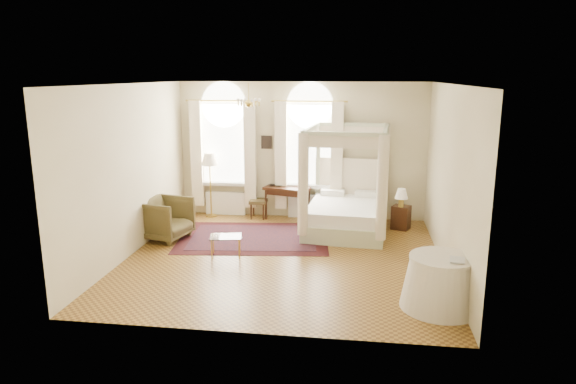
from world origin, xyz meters
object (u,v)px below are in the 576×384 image
(writing_desk, at_px, (287,192))
(armchair, at_px, (165,219))
(stool, at_px, (258,203))
(canopy_bed, at_px, (346,209))
(coffee_table, at_px, (226,238))
(floor_lamp, at_px, (210,162))
(side_table, at_px, (441,283))
(nightstand, at_px, (401,217))

(writing_desk, bearing_deg, armchair, -141.88)
(stool, bearing_deg, canopy_bed, -21.98)
(canopy_bed, xyz_separation_m, coffee_table, (-2.27, -1.90, -0.17))
(writing_desk, bearing_deg, floor_lamp, 180.00)
(floor_lamp, distance_m, side_table, 6.72)
(floor_lamp, bearing_deg, coffee_table, -68.42)
(writing_desk, xyz_separation_m, stool, (-0.72, 0.00, -0.30))
(armchair, height_order, side_table, armchair)
(side_table, bearing_deg, canopy_bed, 112.65)
(canopy_bed, height_order, side_table, canopy_bed)
(stool, bearing_deg, writing_desk, -0.00)
(stool, distance_m, coffee_table, 2.78)
(writing_desk, distance_m, floor_lamp, 2.03)
(writing_desk, distance_m, side_table, 5.41)
(coffee_table, bearing_deg, armchair, 150.40)
(nightstand, distance_m, stool, 3.44)
(armchair, height_order, floor_lamp, floor_lamp)
(stool, xyz_separation_m, coffee_table, (-0.10, -2.78, -0.02))
(stool, bearing_deg, armchair, -131.74)
(armchair, relative_size, side_table, 0.83)
(armchair, bearing_deg, writing_desk, -38.53)
(stool, bearing_deg, coffee_table, -92.11)
(canopy_bed, distance_m, nightstand, 1.34)
(nightstand, xyz_separation_m, writing_desk, (-2.69, 0.45, 0.42))
(writing_desk, xyz_separation_m, coffee_table, (-0.82, -2.78, -0.32))
(nightstand, bearing_deg, stool, 172.48)
(side_table, bearing_deg, writing_desk, 123.28)
(canopy_bed, relative_size, side_table, 1.98)
(coffee_table, bearing_deg, canopy_bed, 40.04)
(canopy_bed, bearing_deg, writing_desk, 148.84)
(coffee_table, bearing_deg, writing_desk, 73.52)
(armchair, xyz_separation_m, side_table, (5.36, -2.63, -0.05))
(stool, relative_size, floor_lamp, 0.29)
(floor_lamp, bearing_deg, writing_desk, -0.00)
(coffee_table, xyz_separation_m, side_table, (3.79, -1.74, 0.03))
(writing_desk, xyz_separation_m, armchair, (-2.40, -1.88, -0.24))
(armchair, bearing_deg, side_table, -102.81)
(writing_desk, distance_m, coffee_table, 2.91)
(stool, bearing_deg, floor_lamp, 180.00)
(canopy_bed, height_order, floor_lamp, canopy_bed)
(coffee_table, height_order, side_table, side_table)
(coffee_table, xyz_separation_m, floor_lamp, (-1.10, 2.78, 0.99))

